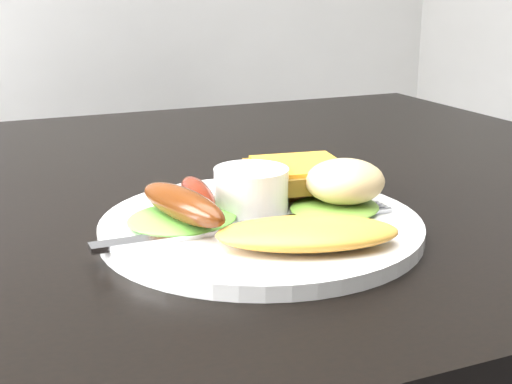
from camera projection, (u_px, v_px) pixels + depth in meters
dining_table at (111, 209)px, 0.69m from camera, size 1.20×0.80×0.04m
person at (100, 78)px, 1.10m from camera, size 0.68×0.59×1.59m
plate at (261, 227)px, 0.57m from camera, size 0.26×0.26×0.01m
lettuce_left at (182, 218)px, 0.56m from camera, size 0.10×0.10×0.01m
lettuce_right at (335, 207)px, 0.58m from camera, size 0.10×0.10×0.01m
omelette at (307, 233)px, 0.51m from camera, size 0.14×0.10×0.02m
sausage_a at (182, 204)px, 0.54m from camera, size 0.05×0.11×0.03m
sausage_b at (198, 195)px, 0.56m from camera, size 0.03×0.09×0.02m
ramekin at (251, 190)px, 0.58m from camera, size 0.07×0.07×0.04m
toast_a at (272, 185)px, 0.64m from camera, size 0.09×0.09×0.01m
toast_b at (300, 174)px, 0.62m from camera, size 0.10×0.10×0.01m
potato_salad at (345, 181)px, 0.59m from camera, size 0.08×0.08×0.04m
fork at (211, 231)px, 0.53m from camera, size 0.18×0.02×0.00m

